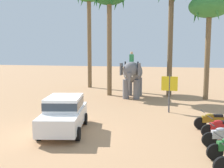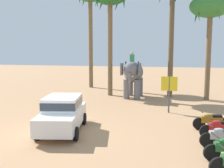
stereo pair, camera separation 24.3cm
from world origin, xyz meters
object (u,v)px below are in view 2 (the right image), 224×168
(car_sedan_foreground, at_px, (63,112))
(motorcycle_far_in_row, at_px, (211,121))
(motorcycle_mid_row, at_px, (222,136))
(signboard_yellow, at_px, (169,86))
(palm_tree_near_hut, at_px, (210,9))
(motorcycle_fourth_in_row, at_px, (220,128))
(elephant_with_mahout, at_px, (133,74))

(car_sedan_foreground, relative_size, motorcycle_far_in_row, 2.46)
(motorcycle_mid_row, bearing_deg, signboard_yellow, 113.23)
(signboard_yellow, bearing_deg, palm_tree_near_hut, 63.93)
(motorcycle_fourth_in_row, xyz_separation_m, motorcycle_far_in_row, (-0.23, 1.18, 0.00))
(elephant_with_mahout, distance_m, motorcycle_fourth_in_row, 10.92)
(palm_tree_near_hut, bearing_deg, signboard_yellow, -116.07)
(motorcycle_far_in_row, bearing_deg, palm_tree_near_hut, 86.84)
(motorcycle_fourth_in_row, bearing_deg, motorcycle_far_in_row, 100.82)
(motorcycle_fourth_in_row, bearing_deg, palm_tree_near_hut, 88.53)
(motorcycle_far_in_row, bearing_deg, motorcycle_mid_row, -86.02)
(elephant_with_mahout, bearing_deg, signboard_yellow, -56.19)
(car_sedan_foreground, distance_m, motorcycle_fourth_in_row, 7.23)
(motorcycle_mid_row, relative_size, motorcycle_fourth_in_row, 1.00)
(motorcycle_mid_row, xyz_separation_m, palm_tree_near_hut, (0.31, 11.10, 6.71))
(motorcycle_fourth_in_row, relative_size, signboard_yellow, 0.73)
(motorcycle_mid_row, distance_m, motorcycle_fourth_in_row, 1.21)
(motorcycle_fourth_in_row, height_order, palm_tree_near_hut, palm_tree_near_hut)
(motorcycle_far_in_row, distance_m, palm_tree_near_hut, 11.00)
(car_sedan_foreground, height_order, motorcycle_mid_row, car_sedan_foreground)
(car_sedan_foreground, height_order, elephant_with_mahout, elephant_with_mahout)
(motorcycle_mid_row, xyz_separation_m, motorcycle_far_in_row, (-0.17, 2.40, 0.00))
(motorcycle_fourth_in_row, distance_m, palm_tree_near_hut, 11.95)
(car_sedan_foreground, height_order, signboard_yellow, signboard_yellow)
(elephant_with_mahout, xyz_separation_m, motorcycle_mid_row, (5.63, -10.41, -1.53))
(motorcycle_far_in_row, height_order, signboard_yellow, signboard_yellow)
(elephant_with_mahout, xyz_separation_m, motorcycle_fourth_in_row, (5.69, -9.20, -1.53))
(motorcycle_far_in_row, xyz_separation_m, signboard_yellow, (-2.23, 3.18, 1.22))
(signboard_yellow, bearing_deg, motorcycle_mid_row, -66.77)
(motorcycle_mid_row, distance_m, signboard_yellow, 6.19)
(palm_tree_near_hut, height_order, signboard_yellow, palm_tree_near_hut)
(elephant_with_mahout, relative_size, motorcycle_fourth_in_row, 2.22)
(palm_tree_near_hut, xyz_separation_m, signboard_yellow, (-2.71, -5.53, -5.48))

